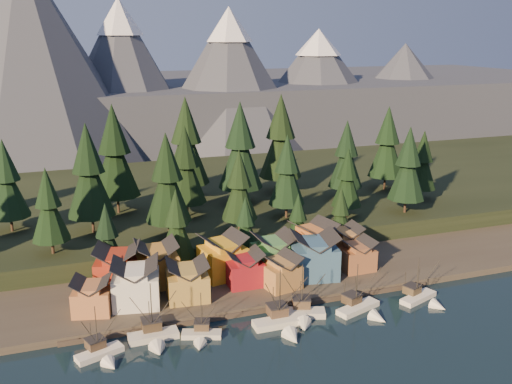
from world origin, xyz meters
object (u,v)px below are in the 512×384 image
object	(u,v)px
boat_0	(101,348)
boat_5	(363,303)
boat_6	(423,293)
boat_2	(201,330)
boat_3	(284,317)
house_back_1	(157,262)
boat_1	(154,330)
house_back_0	(118,267)
house_front_0	(92,295)
boat_4	(303,307)
house_front_1	(136,282)

from	to	relation	value
boat_0	boat_5	distance (m)	52.53
boat_0	boat_6	world-z (taller)	boat_6
boat_2	boat_3	size ratio (longest dim) A/B	0.77
boat_5	house_back_1	xyz separation A→B (m)	(-38.19, 24.57, 4.68)
boat_1	boat_3	size ratio (longest dim) A/B	0.97
house_back_0	boat_3	bearing A→B (deg)	-26.77
boat_6	house_front_0	size ratio (longest dim) A/B	1.21
boat_1	boat_4	world-z (taller)	boat_1
boat_1	boat_6	world-z (taller)	boat_1
boat_0	boat_1	distance (m)	10.15
house_front_0	boat_6	bearing A→B (deg)	1.44
boat_4	house_front_1	xyz separation A→B (m)	(-31.20, 14.34, 4.12)
house_back_1	boat_3	bearing A→B (deg)	-50.60
boat_1	boat_4	size ratio (longest dim) A/B	1.00
boat_3	boat_5	xyz separation A→B (m)	(17.89, 0.62, -0.32)
boat_6	house_back_1	distance (m)	58.51
boat_4	house_back_1	world-z (taller)	house_back_1
boat_3	boat_4	world-z (taller)	boat_3
boat_2	house_back_0	xyz separation A→B (m)	(-12.52, 23.93, 4.83)
house_front_0	house_front_1	bearing A→B (deg)	18.27
boat_1	house_back_1	distance (m)	22.79
boat_6	boat_0	bearing A→B (deg)	159.72
boat_3	house_front_0	size ratio (longest dim) A/B	1.44
boat_5	house_back_0	distance (m)	52.99
house_back_0	boat_2	bearing A→B (deg)	-48.00
boat_2	boat_0	bearing A→B (deg)	-159.16
boat_0	boat_1	bearing A→B (deg)	-5.33
boat_1	boat_5	size ratio (longest dim) A/B	1.10
boat_6	house_back_0	size ratio (longest dim) A/B	0.96
boat_0	house_back_0	xyz separation A→B (m)	(5.82, 24.53, 4.73)
house_front_0	house_back_0	bearing A→B (deg)	70.27
boat_6	house_front_1	bearing A→B (deg)	144.40
boat_0	boat_2	bearing A→B (deg)	-18.31
boat_1	boat_4	bearing A→B (deg)	-2.28
boat_3	boat_1	bearing A→B (deg)	172.35
boat_0	house_back_1	world-z (taller)	house_back_1
house_back_0	house_front_1	bearing A→B (deg)	-57.76
boat_1	boat_3	bearing A→B (deg)	-8.11
house_front_0	house_front_1	xyz separation A→B (m)	(8.84, 0.61, 1.18)
boat_6	house_front_0	xyz separation A→B (m)	(-67.55, 15.49, 3.39)
boat_2	boat_3	distance (m)	16.35
boat_2	boat_4	bearing A→B (deg)	22.04
house_front_1	house_back_0	bearing A→B (deg)	118.45
boat_2	boat_6	xyz separation A→B (m)	(48.91, -0.60, 0.03)
house_back_0	house_back_1	xyz separation A→B (m)	(8.52, -0.00, -0.06)
boat_2	house_back_1	world-z (taller)	house_back_1
boat_3	boat_4	bearing A→B (deg)	25.02
boat_3	boat_4	xyz separation A→B (m)	(5.11, 2.40, 0.07)
boat_3	boat_6	xyz separation A→B (m)	(32.61, 0.65, -0.38)
boat_2	boat_5	xyz separation A→B (m)	(34.19, -0.64, 0.10)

